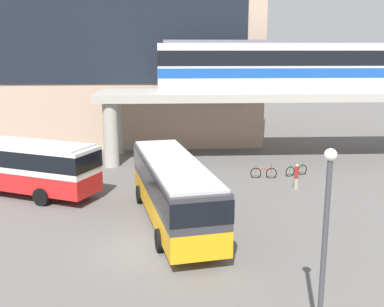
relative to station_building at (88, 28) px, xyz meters
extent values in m
plane|color=#605E5B|center=(6.34, -18.48, -10.49)|extent=(120.00, 120.00, 0.00)
cube|color=tan|center=(0.00, 0.03, 0.00)|extent=(31.90, 15.75, 20.98)
cube|color=black|center=(0.00, -7.90, 1.05)|extent=(28.71, 0.10, 11.75)
cube|color=#ADA89E|center=(18.87, -11.38, -5.46)|extent=(33.26, 5.79, 0.60)
cylinder|color=#ADA89E|center=(3.44, -13.48, -8.13)|extent=(1.10, 1.10, 4.73)
cylinder|color=#ADA89E|center=(3.44, -9.29, -8.13)|extent=(1.10, 1.10, 4.73)
cube|color=silver|center=(17.73, -11.38, -3.36)|extent=(21.60, 2.90, 3.60)
cube|color=#194CA5|center=(17.73, -11.38, -3.72)|extent=(21.66, 2.96, 0.70)
cube|color=black|center=(17.73, -11.38, -2.64)|extent=(21.66, 2.96, 1.10)
cube|color=slate|center=(17.73, -11.38, -1.44)|extent=(20.74, 2.61, 0.24)
cube|color=orange|center=(7.84, -25.27, -9.44)|extent=(4.50, 11.27, 1.10)
cube|color=#333338|center=(7.84, -25.27, -8.14)|extent=(4.50, 11.27, 1.50)
cube|color=black|center=(7.84, -25.27, -8.07)|extent=(4.54, 11.32, 0.96)
cube|color=silver|center=(7.84, -25.27, -7.33)|extent=(4.27, 10.71, 0.12)
cylinder|color=black|center=(5.96, -22.04, -9.99)|extent=(0.46, 1.03, 1.00)
cylinder|color=black|center=(8.42, -21.58, -9.99)|extent=(0.46, 1.03, 1.00)
cylinder|color=black|center=(7.19, -28.52, -9.99)|extent=(0.46, 1.03, 1.00)
cylinder|color=black|center=(9.64, -28.06, -9.99)|extent=(0.46, 1.03, 1.00)
cube|color=red|center=(-1.71, -19.78, -9.44)|extent=(11.02, 6.92, 1.10)
cube|color=white|center=(-1.71, -19.78, -8.14)|extent=(11.02, 6.92, 1.50)
cube|color=black|center=(-1.71, -19.78, -8.07)|extent=(11.08, 6.98, 0.96)
cube|color=silver|center=(-1.71, -19.78, -7.33)|extent=(10.47, 6.58, 0.12)
cylinder|color=black|center=(0.55, -22.21, -9.99)|extent=(1.02, 0.68, 1.00)
cylinder|color=black|center=(1.61, -19.95, -9.99)|extent=(1.02, 0.68, 1.00)
torus|color=black|center=(9.88, -17.06, -10.15)|extent=(0.72, 0.30, 0.74)
torus|color=black|center=(8.89, -17.40, -10.15)|extent=(0.72, 0.30, 0.74)
cylinder|color=#1E3FA5|center=(9.39, -17.23, -9.87)|extent=(1.01, 0.39, 0.05)
cylinder|color=#1E3FA5|center=(8.89, -17.40, -9.85)|extent=(0.04, 0.04, 0.55)
cylinder|color=#1E3FA5|center=(9.88, -17.06, -9.80)|extent=(0.04, 0.04, 0.65)
torus|color=black|center=(14.56, -17.38, -10.15)|extent=(0.74, 0.14, 0.74)
torus|color=black|center=(13.51, -17.27, -10.15)|extent=(0.74, 0.14, 0.74)
cylinder|color=#B21E1E|center=(14.04, -17.32, -9.87)|extent=(1.05, 0.17, 0.05)
cylinder|color=#B21E1E|center=(13.51, -17.27, -9.85)|extent=(0.04, 0.04, 0.55)
cylinder|color=#B21E1E|center=(14.56, -17.38, -9.80)|extent=(0.04, 0.04, 0.65)
torus|color=black|center=(16.91, -16.61, -10.15)|extent=(0.71, 0.34, 0.74)
torus|color=black|center=(15.94, -17.02, -10.15)|extent=(0.71, 0.34, 0.74)
cylinder|color=#1E7F33|center=(16.42, -16.81, -9.87)|extent=(0.99, 0.45, 0.05)
cylinder|color=#1E7F33|center=(15.94, -17.02, -9.85)|extent=(0.04, 0.04, 0.55)
cylinder|color=#1E7F33|center=(16.91, -16.61, -9.80)|extent=(0.04, 0.04, 0.65)
cylinder|color=gray|center=(15.54, -19.91, -10.11)|extent=(0.32, 0.32, 0.78)
cube|color=maroon|center=(15.54, -19.91, -9.41)|extent=(0.37, 0.46, 0.62)
sphere|color=tan|center=(15.54, -19.91, -9.00)|extent=(0.21, 0.21, 0.21)
cylinder|color=#3F3F44|center=(12.01, -35.07, -7.72)|extent=(0.16, 0.16, 5.56)
sphere|color=silver|center=(12.01, -35.07, -4.79)|extent=(0.36, 0.36, 0.36)
camera|label=1|loc=(7.57, -47.06, -1.98)|focal=43.22mm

